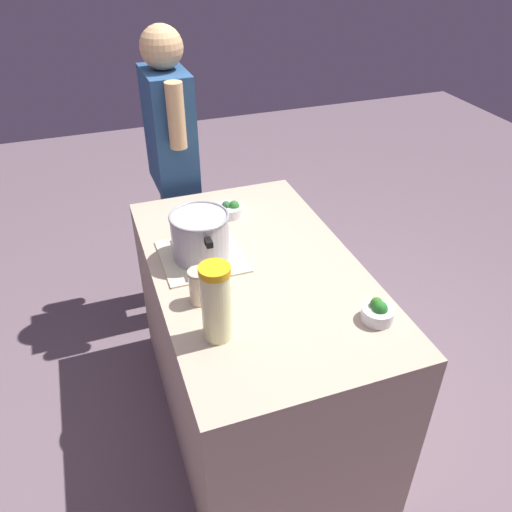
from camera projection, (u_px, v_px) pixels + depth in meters
ground_plane at (256, 410)px, 2.48m from camera, size 8.00×8.00×0.00m
counter_slab at (256, 346)px, 2.24m from camera, size 1.34×0.79×0.86m
dish_cloth at (202, 256)px, 2.05m from camera, size 0.33×0.32×0.01m
cooking_pot at (200, 235)px, 1.99m from camera, size 0.30×0.23×0.19m
lemonade_pitcher at (216, 303)px, 1.60m from camera, size 0.10×0.10×0.27m
mason_jar at (199, 286)px, 1.79m from camera, size 0.08×0.08×0.13m
broccoli_bowl_front at (230, 209)px, 2.31m from camera, size 0.12×0.12×0.07m
broccoli_bowl_center at (378, 312)px, 1.73m from camera, size 0.11×0.11×0.08m
person_cook at (174, 170)px, 2.67m from camera, size 0.50×0.21×1.58m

